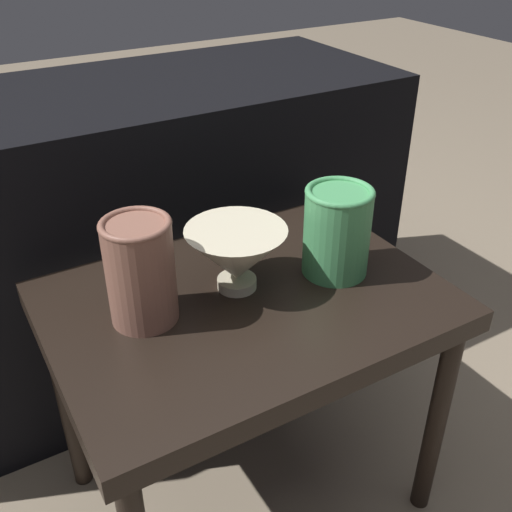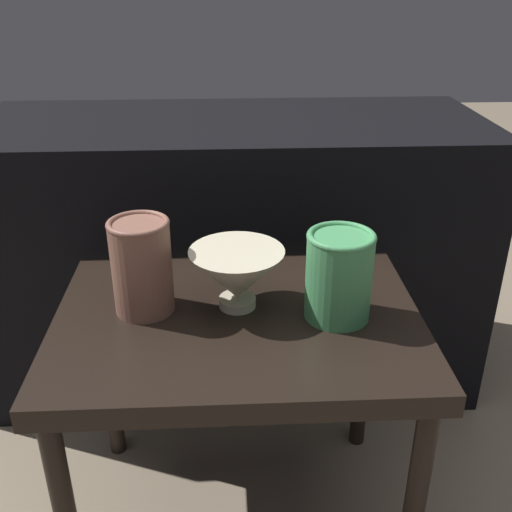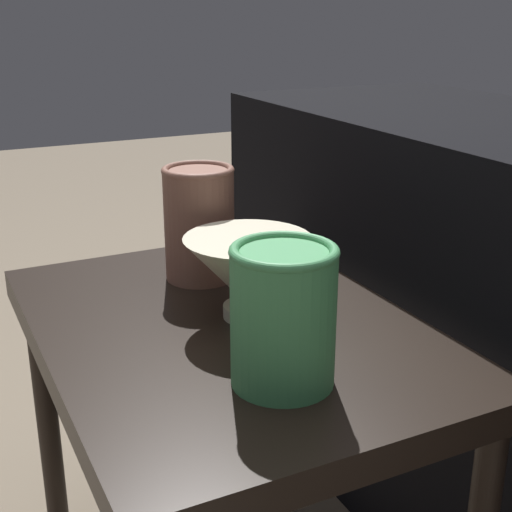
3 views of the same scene
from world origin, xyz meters
name	(u,v)px [view 3 (image 3 of 3)]	position (x,y,z in m)	size (l,w,h in m)	color
table	(226,362)	(0.00, 0.00, 0.43)	(0.65, 0.47, 0.49)	black
bowl	(249,273)	(0.00, 0.03, 0.56)	(0.17, 0.17, 0.11)	beige
vase_textured_left	(199,222)	(-0.16, 0.03, 0.58)	(0.11, 0.11, 0.17)	brown
vase_colorful_right	(283,314)	(0.17, -0.01, 0.58)	(0.12, 0.12, 0.16)	#47995B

